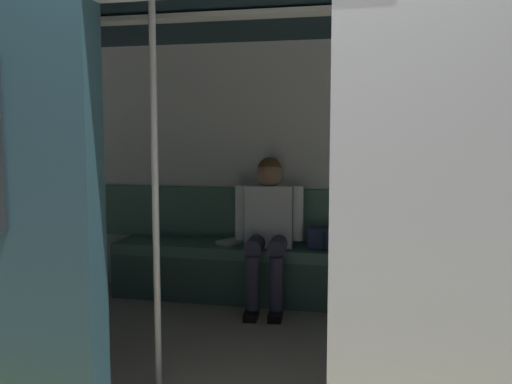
% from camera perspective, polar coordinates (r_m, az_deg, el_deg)
% --- Properties ---
extents(train_car, '(6.40, 2.69, 2.27)m').
position_cam_1_polar(train_car, '(3.50, -0.10, 7.84)').
color(train_car, '#ADAFB5').
rests_on(train_car, ground_plane).
extents(bench_seat, '(3.01, 0.44, 0.47)m').
position_cam_1_polar(bench_seat, '(4.58, 3.60, -7.03)').
color(bench_seat, '#4C7566').
rests_on(bench_seat, ground_plane).
extents(person_seated, '(0.55, 0.70, 1.19)m').
position_cam_1_polar(person_seated, '(4.50, 1.25, -3.01)').
color(person_seated, silver).
rests_on(person_seated, ground_plane).
extents(handbag, '(0.26, 0.15, 0.17)m').
position_cam_1_polar(handbag, '(4.53, 7.00, -4.69)').
color(handbag, '#262D4C').
rests_on(handbag, bench_seat).
extents(book, '(0.23, 0.26, 0.03)m').
position_cam_1_polar(book, '(4.75, -2.54, -5.04)').
color(book, silver).
rests_on(book, bench_seat).
extents(grab_pole_door, '(0.04, 0.04, 2.13)m').
position_cam_1_polar(grab_pole_door, '(2.99, -10.16, -0.32)').
color(grab_pole_door, silver).
rests_on(grab_pole_door, ground_plane).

